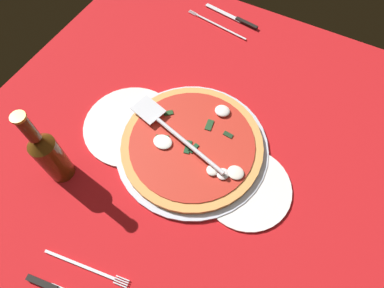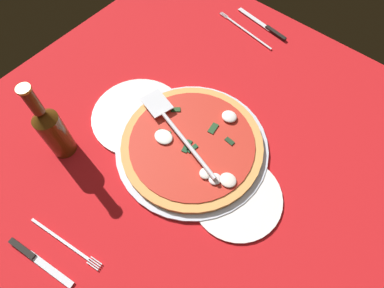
{
  "view_description": "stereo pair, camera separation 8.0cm",
  "coord_description": "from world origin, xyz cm",
  "views": [
    {
      "loc": [
        -20.09,
        37.05,
        71.67
      ],
      "look_at": [
        -1.48,
        2.52,
        2.36
      ],
      "focal_mm": 30.37,
      "sensor_mm": 36.0,
      "label": 1
    },
    {
      "loc": [
        -26.68,
        32.58,
        71.67
      ],
      "look_at": [
        -1.48,
        2.52,
        2.36
      ],
      "focal_mm": 30.37,
      "sensor_mm": 36.0,
      "label": 2
    }
  ],
  "objects": [
    {
      "name": "dinner_plate_right",
      "position": [
        15.58,
        4.3,
        0.6
      ],
      "size": [
        24.54,
        24.54,
        1.0
      ],
      "primitive_type": "cylinder",
      "color": "silver",
      "rests_on": "ground_plane"
    },
    {
      "name": "pizza",
      "position": [
        -1.59,
        2.49,
        2.2
      ],
      "size": [
        34.99,
        34.99,
        2.87
      ],
      "color": "#E2994F",
      "rests_on": "pizza_pan"
    },
    {
      "name": "pizza_server",
      "position": [
        3.69,
        2.86,
        4.6
      ],
      "size": [
        29.03,
        10.79,
        1.0
      ],
      "rotation": [
        0.0,
        0.0,
        6.02
      ],
      "color": "silver",
      "rests_on": "pizza"
    },
    {
      "name": "dinner_plate_left",
      "position": [
        -17.82,
        5.97,
        0.6
      ],
      "size": [
        20.99,
        20.99,
        1.0
      ],
      "primitive_type": "cylinder",
      "color": "white",
      "rests_on": "ground_plane"
    },
    {
      "name": "pizza_pan",
      "position": [
        -1.48,
        2.52,
        0.73
      ],
      "size": [
        37.94,
        37.94,
        1.26
      ],
      "primitive_type": "cylinder",
      "color": "silver",
      "rests_on": "ground_plane"
    },
    {
      "name": "place_setting_near",
      "position": [
        10.58,
        -43.15,
        0.46
      ],
      "size": [
        23.02,
        15.53,
        1.4
      ],
      "rotation": [
        0.0,
        0.0,
        -0.15
      ],
      "color": "white",
      "rests_on": "ground_plane"
    },
    {
      "name": "checker_pattern",
      "position": [
        0.0,
        0.0,
        0.05
      ],
      "size": [
        109.77,
        109.77,
        0.1
      ],
      "color": "silver",
      "rests_on": "ground_plane"
    },
    {
      "name": "ground_plane",
      "position": [
        0.0,
        0.0,
        -0.4
      ],
      "size": [
        109.77,
        109.77,
        0.8
      ],
      "primitive_type": "cube",
      "color": "red"
    },
    {
      "name": "beer_bottle",
      "position": [
        22.77,
        23.03,
        9.25
      ],
      "size": [
        5.79,
        5.79,
        23.86
      ],
      "color": "#57330F",
      "rests_on": "ground_plane"
    },
    {
      "name": "place_setting_far",
      "position": [
        5.56,
        41.13,
        0.45
      ],
      "size": [
        20.87,
        15.22,
        1.4
      ],
      "rotation": [
        0.0,
        0.0,
        3.29
      ],
      "color": "white",
      "rests_on": "ground_plane"
    }
  ]
}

